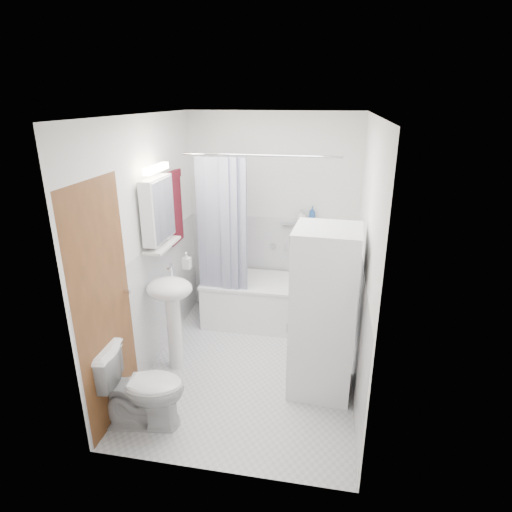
% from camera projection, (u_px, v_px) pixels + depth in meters
% --- Properties ---
extents(floor, '(2.60, 2.60, 0.00)m').
position_uv_depth(floor, '(252.00, 367.00, 4.28)').
color(floor, silver).
rests_on(floor, ground).
extents(room_walls, '(2.60, 2.60, 2.60)m').
position_uv_depth(room_walls, '(251.00, 224.00, 3.76)').
color(room_walls, white).
rests_on(room_walls, ground).
extents(wainscot, '(1.98, 2.58, 2.58)m').
position_uv_depth(wainscot, '(257.00, 300.00, 4.34)').
color(wainscot, white).
rests_on(wainscot, ground).
extents(door, '(0.05, 2.00, 2.00)m').
position_uv_depth(door, '(128.00, 292.00, 3.59)').
color(door, brown).
rests_on(door, ground).
extents(bathtub, '(1.41, 0.67, 0.54)m').
position_uv_depth(bathtub, '(264.00, 300.00, 5.03)').
color(bathtub, white).
rests_on(bathtub, ground).
extents(tub_spout, '(0.04, 0.12, 0.04)m').
position_uv_depth(tub_spout, '(286.00, 247.00, 5.10)').
color(tub_spout, silver).
rests_on(tub_spout, room_walls).
extents(curtain_rod, '(1.59, 0.02, 0.02)m').
position_uv_depth(curtain_rod, '(261.00, 155.00, 4.18)').
color(curtain_rod, silver).
rests_on(curtain_rod, room_walls).
extents(shower_curtain, '(0.55, 0.02, 1.45)m').
position_uv_depth(shower_curtain, '(222.00, 227.00, 4.52)').
color(shower_curtain, '#141C48').
rests_on(shower_curtain, curtain_rod).
extents(sink, '(0.44, 0.37, 1.04)m').
position_uv_depth(sink, '(171.00, 303.00, 4.06)').
color(sink, white).
rests_on(sink, ground).
extents(medicine_cabinet, '(0.13, 0.50, 0.71)m').
position_uv_depth(medicine_cabinet, '(158.00, 208.00, 3.98)').
color(medicine_cabinet, white).
rests_on(medicine_cabinet, room_walls).
extents(shelf, '(0.18, 0.54, 0.02)m').
position_uv_depth(shelf, '(162.00, 245.00, 4.11)').
color(shelf, silver).
rests_on(shelf, room_walls).
extents(shower_caddy, '(0.22, 0.06, 0.02)m').
position_uv_depth(shower_caddy, '(291.00, 224.00, 4.99)').
color(shower_caddy, silver).
rests_on(shower_caddy, room_walls).
extents(towel, '(0.07, 0.32, 0.78)m').
position_uv_depth(towel, '(174.00, 206.00, 4.48)').
color(towel, '#550C1B').
rests_on(towel, room_walls).
extents(washer_dryer, '(0.58, 0.57, 1.54)m').
position_uv_depth(washer_dryer, '(323.00, 313.00, 3.72)').
color(washer_dryer, white).
rests_on(washer_dryer, ground).
extents(toilet, '(0.75, 0.48, 0.69)m').
position_uv_depth(toilet, '(141.00, 388.00, 3.43)').
color(toilet, white).
rests_on(toilet, ground).
extents(soap_pump, '(0.08, 0.17, 0.08)m').
position_uv_depth(soap_pump, '(187.00, 265.00, 4.30)').
color(soap_pump, gray).
rests_on(soap_pump, sink).
extents(shelf_bottle, '(0.07, 0.18, 0.07)m').
position_uv_depth(shelf_bottle, '(156.00, 245.00, 3.95)').
color(shelf_bottle, gray).
rests_on(shelf_bottle, shelf).
extents(shelf_cup, '(0.10, 0.09, 0.10)m').
position_uv_depth(shelf_cup, '(167.00, 235.00, 4.20)').
color(shelf_cup, gray).
rests_on(shelf_cup, shelf).
extents(shampoo_a, '(0.13, 0.17, 0.13)m').
position_uv_depth(shampoo_a, '(301.00, 218.00, 4.94)').
color(shampoo_a, gray).
rests_on(shampoo_a, shower_caddy).
extents(shampoo_b, '(0.08, 0.21, 0.08)m').
position_uv_depth(shampoo_b, '(312.00, 220.00, 4.93)').
color(shampoo_b, '#255097').
rests_on(shampoo_b, shower_caddy).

